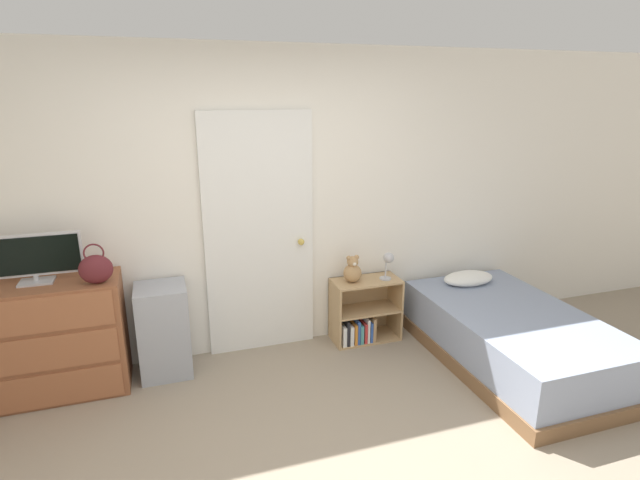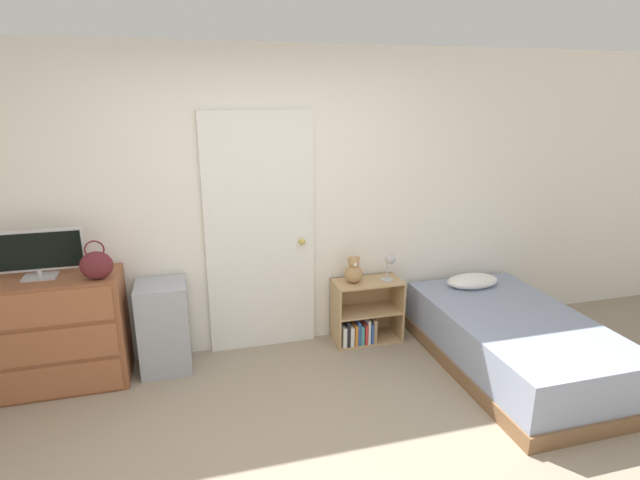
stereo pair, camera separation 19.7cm
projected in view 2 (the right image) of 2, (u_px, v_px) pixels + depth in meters
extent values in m
cube|color=white|center=(256.00, 205.00, 4.17)|extent=(10.00, 0.06, 2.55)
cube|color=white|center=(260.00, 235.00, 4.20)|extent=(0.92, 0.04, 2.05)
sphere|color=gold|center=(302.00, 242.00, 4.26)|extent=(0.06, 0.06, 0.06)
cube|color=brown|center=(57.00, 332.00, 3.76)|extent=(0.98, 0.44, 0.88)
cube|color=#9D5B39|center=(56.00, 382.00, 3.63)|extent=(0.91, 0.01, 0.26)
cube|color=#9D5B39|center=(50.00, 347.00, 3.55)|extent=(0.91, 0.01, 0.26)
cube|color=#9D5B39|center=(44.00, 309.00, 3.47)|extent=(0.91, 0.01, 0.26)
cube|color=#B7B7BC|center=(40.00, 276.00, 3.64)|extent=(0.23, 0.16, 0.01)
cylinder|color=#B7B7BC|center=(40.00, 273.00, 3.63)|extent=(0.04, 0.04, 0.04)
cube|color=#B7B7BC|center=(36.00, 251.00, 3.59)|extent=(0.65, 0.02, 0.30)
cube|color=black|center=(35.00, 251.00, 3.57)|extent=(0.61, 0.01, 0.27)
ellipsoid|color=#591E23|center=(97.00, 266.00, 3.58)|extent=(0.23, 0.14, 0.21)
torus|color=#591E23|center=(94.00, 250.00, 3.55)|extent=(0.14, 0.01, 0.14)
cube|color=#999EA8|center=(164.00, 327.00, 4.00)|extent=(0.39, 0.38, 0.74)
cube|color=tan|center=(335.00, 314.00, 4.42)|extent=(0.02, 0.31, 0.57)
cube|color=tan|center=(397.00, 307.00, 4.57)|extent=(0.02, 0.31, 0.57)
cube|color=tan|center=(366.00, 338.00, 4.58)|extent=(0.57, 0.31, 0.02)
cube|color=tan|center=(367.00, 310.00, 4.50)|extent=(0.57, 0.31, 0.02)
cube|color=tan|center=(368.00, 282.00, 4.42)|extent=(0.57, 0.31, 0.02)
cube|color=tan|center=(361.00, 304.00, 4.64)|extent=(0.61, 0.01, 0.57)
cube|color=white|center=(342.00, 333.00, 4.45)|extent=(0.03, 0.21, 0.18)
cube|color=black|center=(346.00, 331.00, 4.44)|extent=(0.02, 0.17, 0.23)
cube|color=white|center=(349.00, 333.00, 4.47)|extent=(0.03, 0.21, 0.18)
cube|color=orange|center=(353.00, 331.00, 4.49)|extent=(0.03, 0.23, 0.19)
cube|color=#3359B2|center=(356.00, 330.00, 4.47)|extent=(0.02, 0.19, 0.22)
cube|color=teal|center=(359.00, 331.00, 4.50)|extent=(0.03, 0.22, 0.17)
cube|color=red|center=(364.00, 332.00, 4.49)|extent=(0.03, 0.18, 0.18)
cube|color=white|center=(365.00, 328.00, 4.51)|extent=(0.02, 0.22, 0.22)
cube|color=#3359B2|center=(369.00, 330.00, 4.51)|extent=(0.02, 0.20, 0.19)
cube|color=tan|center=(372.00, 328.00, 4.51)|extent=(0.03, 0.19, 0.22)
sphere|color=tan|center=(353.00, 274.00, 4.36)|extent=(0.16, 0.16, 0.16)
sphere|color=tan|center=(354.00, 262.00, 4.33)|extent=(0.10, 0.10, 0.10)
sphere|color=silver|center=(355.00, 265.00, 4.29)|extent=(0.03, 0.03, 0.03)
sphere|color=tan|center=(350.00, 259.00, 4.31)|extent=(0.04, 0.04, 0.04)
sphere|color=tan|center=(358.00, 258.00, 4.33)|extent=(0.04, 0.04, 0.04)
cylinder|color=#B2B2B7|center=(387.00, 280.00, 4.43)|extent=(0.11, 0.11, 0.01)
cylinder|color=#B2B2B7|center=(387.00, 270.00, 4.40)|extent=(0.01, 0.01, 0.16)
sphere|color=#B2B2B7|center=(390.00, 259.00, 4.37)|extent=(0.09, 0.09, 0.09)
cube|color=brown|center=(512.00, 361.00, 4.09)|extent=(1.09, 1.86, 0.12)
cube|color=#8C99B2|center=(515.00, 336.00, 4.03)|extent=(1.06, 1.81, 0.34)
ellipsoid|color=white|center=(472.00, 281.00, 4.58)|extent=(0.49, 0.28, 0.12)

